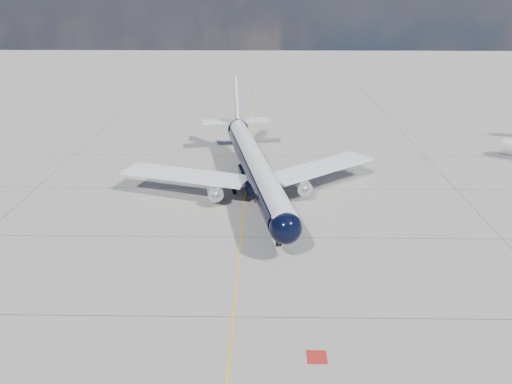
% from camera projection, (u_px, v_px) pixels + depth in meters
% --- Properties ---
extents(ground, '(320.00, 320.00, 0.00)m').
position_uv_depth(ground, '(247.00, 176.00, 75.94)').
color(ground, gray).
rests_on(ground, ground).
extents(taxiway_centerline, '(0.16, 160.00, 0.01)m').
position_uv_depth(taxiway_centerline, '(245.00, 188.00, 71.31)').
color(taxiway_centerline, '#ECAD0C').
rests_on(taxiway_centerline, ground).
extents(red_marking, '(1.60, 1.60, 0.01)m').
position_uv_depth(red_marking, '(317.00, 357.00, 38.88)').
color(red_marking, maroon).
rests_on(red_marking, ground).
extents(main_airliner, '(36.05, 44.37, 12.88)m').
position_uv_depth(main_airliner, '(255.00, 164.00, 68.77)').
color(main_airliner, black).
rests_on(main_airliner, ground).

